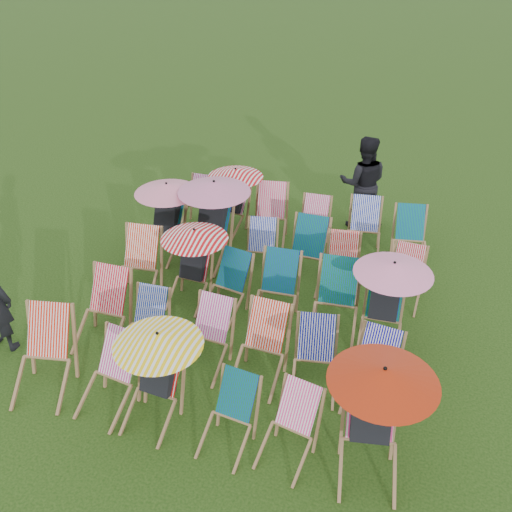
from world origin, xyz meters
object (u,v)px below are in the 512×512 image
(deckchair_5, at_px, (374,421))
(deckchair_0, at_px, (42,356))
(deckchair_29, at_px, (410,238))
(person_rear, at_px, (363,183))

(deckchair_5, bearing_deg, deckchair_0, 170.29)
(deckchair_0, xyz_separation_m, deckchair_29, (4.12, 4.56, -0.06))
(deckchair_5, relative_size, person_rear, 0.77)
(deckchair_0, height_order, person_rear, person_rear)
(deckchair_0, relative_size, deckchair_5, 0.77)
(deckchair_29, distance_m, person_rear, 1.47)
(deckchair_5, distance_m, deckchair_29, 4.47)
(deckchair_0, bearing_deg, person_rear, 48.80)
(deckchair_0, height_order, deckchair_29, deckchair_0)
(deckchair_29, bearing_deg, person_rear, 125.84)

